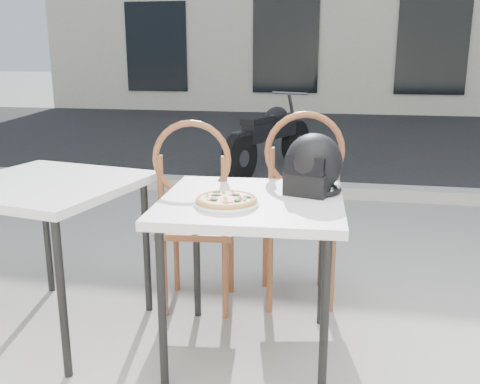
% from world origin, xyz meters
% --- Properties ---
extents(ground, '(80.00, 80.00, 0.00)m').
position_xyz_m(ground, '(0.00, 0.00, 0.00)').
color(ground, gray).
rests_on(ground, ground).
extents(street_asphalt, '(30.00, 8.00, 0.00)m').
position_xyz_m(street_asphalt, '(0.00, 7.00, 0.00)').
color(street_asphalt, black).
rests_on(street_asphalt, ground).
extents(curb, '(30.00, 0.25, 0.12)m').
position_xyz_m(curb, '(0.00, 3.00, 0.06)').
color(curb, gray).
rests_on(curb, ground).
extents(cafe_table_main, '(0.87, 0.87, 0.78)m').
position_xyz_m(cafe_table_main, '(-0.58, -0.10, 0.71)').
color(cafe_table_main, silver).
rests_on(cafe_table_main, ground).
extents(plate, '(0.36, 0.36, 0.02)m').
position_xyz_m(plate, '(-0.67, -0.24, 0.79)').
color(plate, white).
rests_on(plate, cafe_table_main).
extents(pizza, '(0.32, 0.32, 0.03)m').
position_xyz_m(pizza, '(-0.67, -0.24, 0.81)').
color(pizza, '#E59B53').
rests_on(pizza, plate).
extents(helmet, '(0.34, 0.35, 0.28)m').
position_xyz_m(helmet, '(-0.32, 0.07, 0.90)').
color(helmet, black).
rests_on(helmet, cafe_table_main).
extents(cafe_chair_main, '(0.52, 0.52, 1.13)m').
position_xyz_m(cafe_chair_main, '(-0.41, 0.46, 0.63)').
color(cafe_chair_main, brown).
rests_on(cafe_chair_main, ground).
extents(cafe_table_side, '(0.99, 0.99, 0.80)m').
position_xyz_m(cafe_table_side, '(-1.64, -0.05, 0.73)').
color(cafe_table_side, silver).
rests_on(cafe_table_side, ground).
extents(cafe_chair_side, '(0.46, 0.46, 1.10)m').
position_xyz_m(cafe_chair_side, '(-0.96, 0.29, 0.61)').
color(cafe_chair_side, brown).
rests_on(cafe_chair_side, ground).
extents(motorcycle, '(0.84, 1.82, 0.96)m').
position_xyz_m(motorcycle, '(-1.07, 4.00, 0.42)').
color(motorcycle, black).
rests_on(motorcycle, street_asphalt).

